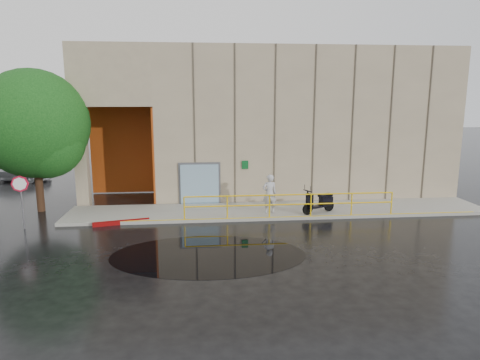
# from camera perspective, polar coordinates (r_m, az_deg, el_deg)

# --- Properties ---
(ground) EXTENTS (120.00, 120.00, 0.00)m
(ground) POSITION_cam_1_polar(r_m,az_deg,el_deg) (16.17, -5.95, -8.76)
(ground) COLOR black
(ground) RESTS_ON ground
(sidewalk) EXTENTS (20.00, 3.00, 0.15)m
(sidewalk) POSITION_cam_1_polar(r_m,az_deg,el_deg) (20.80, 5.23, -4.04)
(sidewalk) COLOR gray
(sidewalk) RESTS_ON ground
(building) EXTENTS (20.00, 10.17, 8.00)m
(building) POSITION_cam_1_polar(r_m,az_deg,el_deg) (26.70, 5.12, 8.27)
(building) COLOR gray
(building) RESTS_ON ground
(guardrail) EXTENTS (9.56, 0.06, 1.03)m
(guardrail) POSITION_cam_1_polar(r_m,az_deg,el_deg) (19.41, 6.72, -3.31)
(guardrail) COLOR yellow
(guardrail) RESTS_ON sidewalk
(person) EXTENTS (0.69, 0.47, 1.82)m
(person) POSITION_cam_1_polar(r_m,az_deg,el_deg) (19.82, 3.96, -1.83)
(person) COLOR #B8B7BD
(person) RESTS_ON sidewalk
(scooter) EXTENTS (1.81, 1.20, 1.37)m
(scooter) POSITION_cam_1_polar(r_m,az_deg,el_deg) (20.14, 10.52, -2.15)
(scooter) COLOR black
(scooter) RESTS_ON sidewalk
(stop_sign) EXTENTS (0.68, 0.15, 2.28)m
(stop_sign) POSITION_cam_1_polar(r_m,az_deg,el_deg) (19.85, -27.22, -1.17)
(stop_sign) COLOR slate
(stop_sign) RESTS_ON ground
(red_curb) EXTENTS (2.38, 0.71, 0.18)m
(red_curb) POSITION_cam_1_polar(r_m,az_deg,el_deg) (19.39, -15.53, -5.47)
(red_curb) COLOR #7B0707
(red_curb) RESTS_ON ground
(puddle) EXTENTS (7.07, 4.58, 0.01)m
(puddle) POSITION_cam_1_polar(r_m,az_deg,el_deg) (15.25, -4.24, -9.96)
(puddle) COLOR black
(puddle) RESTS_ON ground
(car_c) EXTENTS (4.56, 2.57, 1.25)m
(car_c) POSITION_cam_1_polar(r_m,az_deg,el_deg) (31.89, -27.57, 1.02)
(car_c) COLOR silver
(car_c) RESTS_ON ground
(tree_near) EXTENTS (5.10, 5.10, 6.78)m
(tree_near) POSITION_cam_1_polar(r_m,az_deg,el_deg) (22.29, -25.47, 6.28)
(tree_near) COLOR black
(tree_near) RESTS_ON ground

